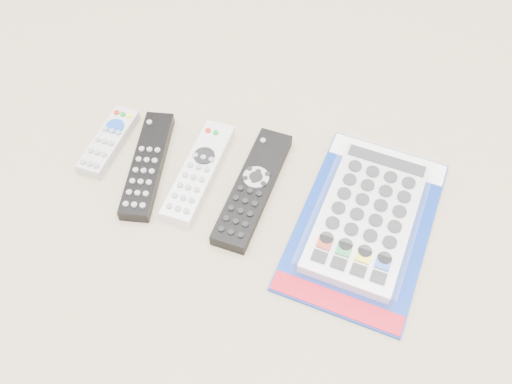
% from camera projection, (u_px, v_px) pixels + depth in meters
% --- Properties ---
extents(remote_small_grey, '(0.06, 0.14, 0.02)m').
position_uv_depth(remote_small_grey, '(109.00, 141.00, 0.92)').
color(remote_small_grey, '#ACACAF').
rests_on(remote_small_grey, ground).
extents(remote_slim_black, '(0.07, 0.21, 0.02)m').
position_uv_depth(remote_slim_black, '(148.00, 165.00, 0.89)').
color(remote_slim_black, black).
rests_on(remote_slim_black, ground).
extents(remote_silver_dvd, '(0.07, 0.20, 0.02)m').
position_uv_depth(remote_silver_dvd, '(199.00, 172.00, 0.88)').
color(remote_silver_dvd, silver).
rests_on(remote_silver_dvd, ground).
extents(remote_large_black, '(0.08, 0.22, 0.02)m').
position_uv_depth(remote_large_black, '(253.00, 188.00, 0.86)').
color(remote_large_black, black).
rests_on(remote_large_black, ground).
extents(jumbo_remote_packaged, '(0.23, 0.33, 0.04)m').
position_uv_depth(jumbo_remote_packaged, '(367.00, 216.00, 0.82)').
color(jumbo_remote_packaged, navy).
rests_on(jumbo_remote_packaged, ground).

